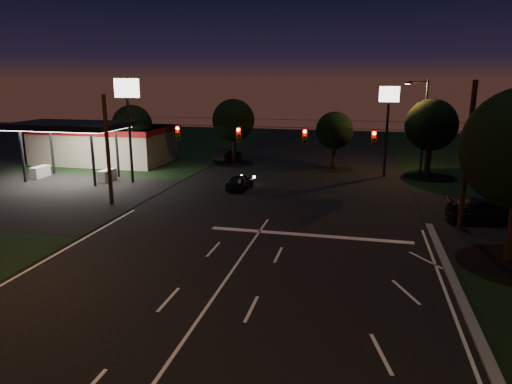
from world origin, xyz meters
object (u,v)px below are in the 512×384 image
(utility_pole_right, at_px, (459,228))
(car_cross, at_px, (491,212))
(car_oncoming_b, at_px, (227,155))
(car_oncoming_a, at_px, (240,182))

(utility_pole_right, bearing_deg, car_cross, 35.36)
(utility_pole_right, xyz_separation_m, car_cross, (2.07, 1.47, 0.78))
(utility_pole_right, relative_size, car_oncoming_b, 2.06)
(car_oncoming_b, xyz_separation_m, car_cross, (23.07, -18.33, 0.06))
(car_oncoming_b, bearing_deg, car_oncoming_a, 121.49)
(utility_pole_right, xyz_separation_m, car_oncoming_a, (-16.03, 6.85, 0.63))
(car_cross, bearing_deg, car_oncoming_b, 46.45)
(car_oncoming_b, height_order, car_cross, car_cross)
(utility_pole_right, height_order, car_oncoming_a, utility_pole_right)
(utility_pole_right, xyz_separation_m, car_oncoming_b, (-21.00, 19.80, 0.72))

